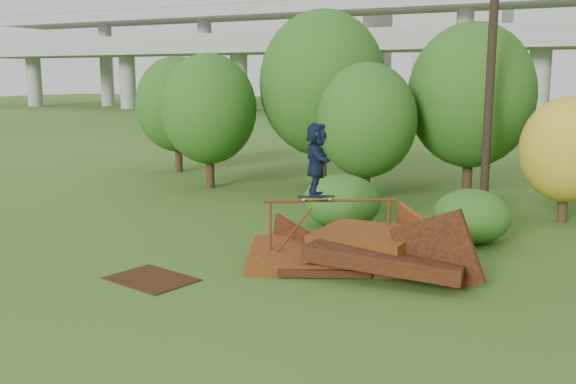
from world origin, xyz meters
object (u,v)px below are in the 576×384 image
at_px(scrap_pile, 360,253).
at_px(flat_plate, 152,279).
at_px(skater, 316,160).
at_px(utility_pole, 491,71).

bearing_deg(scrap_pile, flat_plate, -142.90).
height_order(skater, utility_pole, utility_pole).
xyz_separation_m(scrap_pile, utility_pole, (1.60, 7.44, 4.25)).
bearing_deg(skater, scrap_pile, -117.54).
height_order(flat_plate, utility_pole, utility_pole).
height_order(scrap_pile, utility_pole, utility_pole).
xyz_separation_m(scrap_pile, flat_plate, (-3.82, -2.89, -0.34)).
distance_m(skater, utility_pole, 8.21).
bearing_deg(flat_plate, utility_pole, 62.30).
height_order(scrap_pile, skater, skater).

